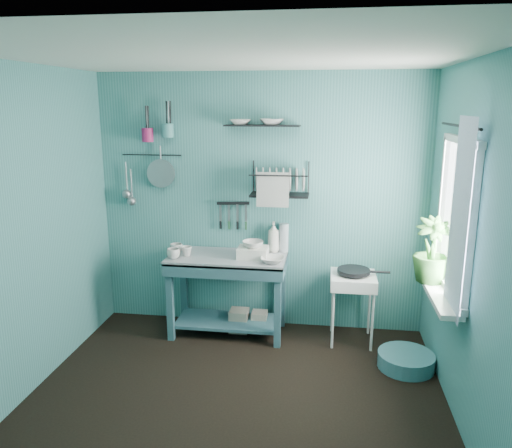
# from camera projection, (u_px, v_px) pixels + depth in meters

# --- Properties ---
(floor) EXTENTS (3.20, 3.20, 0.00)m
(floor) POSITION_uv_depth(u_px,v_px,m) (233.00, 406.00, 3.73)
(floor) COLOR black
(floor) RESTS_ON ground
(ceiling) EXTENTS (3.20, 3.20, 0.00)m
(ceiling) POSITION_uv_depth(u_px,v_px,m) (229.00, 55.00, 3.15)
(ceiling) COLOR silver
(ceiling) RESTS_ON ground
(wall_back) EXTENTS (3.20, 0.00, 3.20)m
(wall_back) POSITION_uv_depth(u_px,v_px,m) (260.00, 203.00, 4.88)
(wall_back) COLOR teal
(wall_back) RESTS_ON ground
(wall_front) EXTENTS (3.20, 0.00, 3.20)m
(wall_front) POSITION_uv_depth(u_px,v_px,m) (160.00, 347.00, 1.99)
(wall_front) COLOR teal
(wall_front) RESTS_ON ground
(wall_left) EXTENTS (0.00, 3.00, 3.00)m
(wall_left) POSITION_uv_depth(u_px,v_px,m) (17.00, 237.00, 3.66)
(wall_left) COLOR teal
(wall_left) RESTS_ON ground
(wall_right) EXTENTS (0.00, 3.00, 3.00)m
(wall_right) POSITION_uv_depth(u_px,v_px,m) (475.00, 255.00, 3.22)
(wall_right) COLOR teal
(wall_right) RESTS_ON ground
(work_counter) EXTENTS (1.18, 0.70, 0.79)m
(work_counter) POSITION_uv_depth(u_px,v_px,m) (228.00, 295.00, 4.84)
(work_counter) COLOR #305965
(work_counter) RESTS_ON floor
(mug_left) EXTENTS (0.12, 0.12, 0.10)m
(mug_left) POSITION_uv_depth(u_px,v_px,m) (173.00, 254.00, 4.65)
(mug_left) COLOR silver
(mug_left) RESTS_ON work_counter
(mug_mid) EXTENTS (0.14, 0.14, 0.09)m
(mug_mid) POSITION_uv_depth(u_px,v_px,m) (187.00, 251.00, 4.73)
(mug_mid) COLOR silver
(mug_mid) RESTS_ON work_counter
(mug_right) EXTENTS (0.17, 0.17, 0.10)m
(mug_right) POSITION_uv_depth(u_px,v_px,m) (176.00, 249.00, 4.81)
(mug_right) COLOR silver
(mug_right) RESTS_ON work_counter
(wash_tub) EXTENTS (0.28, 0.22, 0.10)m
(wash_tub) POSITION_uv_depth(u_px,v_px,m) (253.00, 252.00, 4.68)
(wash_tub) COLOR silver
(wash_tub) RESTS_ON work_counter
(tub_bowl) EXTENTS (0.20, 0.19, 0.06)m
(tub_bowl) POSITION_uv_depth(u_px,v_px,m) (253.00, 244.00, 4.66)
(tub_bowl) COLOR silver
(tub_bowl) RESTS_ON wash_tub
(soap_bottle) EXTENTS (0.11, 0.12, 0.30)m
(soap_bottle) POSITION_uv_depth(u_px,v_px,m) (273.00, 237.00, 4.85)
(soap_bottle) COLOR silver
(soap_bottle) RESTS_ON work_counter
(water_bottle) EXTENTS (0.09, 0.09, 0.28)m
(water_bottle) POSITION_uv_depth(u_px,v_px,m) (284.00, 238.00, 4.86)
(water_bottle) COLOR silver
(water_bottle) RESTS_ON work_counter
(counter_bowl) EXTENTS (0.22, 0.22, 0.05)m
(counter_bowl) POSITION_uv_depth(u_px,v_px,m) (272.00, 260.00, 4.54)
(counter_bowl) COLOR silver
(counter_bowl) RESTS_ON work_counter
(hotplate_stand) EXTENTS (0.46, 0.46, 0.66)m
(hotplate_stand) POSITION_uv_depth(u_px,v_px,m) (352.00, 308.00, 4.69)
(hotplate_stand) COLOR white
(hotplate_stand) RESTS_ON floor
(frying_pan) EXTENTS (0.30, 0.30, 0.03)m
(frying_pan) POSITION_uv_depth(u_px,v_px,m) (354.00, 271.00, 4.60)
(frying_pan) COLOR black
(frying_pan) RESTS_ON hotplate_stand
(knife_strip) EXTENTS (0.32, 0.07, 0.03)m
(knife_strip) POSITION_uv_depth(u_px,v_px,m) (233.00, 203.00, 4.89)
(knife_strip) COLOR black
(knife_strip) RESTS_ON wall_back
(dish_rack) EXTENTS (0.56, 0.26, 0.32)m
(dish_rack) POSITION_uv_depth(u_px,v_px,m) (280.00, 179.00, 4.67)
(dish_rack) COLOR black
(dish_rack) RESTS_ON wall_back
(upper_shelf) EXTENTS (0.71, 0.22, 0.01)m
(upper_shelf) POSITION_uv_depth(u_px,v_px,m) (262.00, 126.00, 4.60)
(upper_shelf) COLOR black
(upper_shelf) RESTS_ON wall_back
(shelf_bowl_left) EXTENTS (0.21, 0.21, 0.05)m
(shelf_bowl_left) POSITION_uv_depth(u_px,v_px,m) (240.00, 119.00, 4.62)
(shelf_bowl_left) COLOR silver
(shelf_bowl_left) RESTS_ON upper_shelf
(shelf_bowl_right) EXTENTS (0.26, 0.26, 0.05)m
(shelf_bowl_right) POSITION_uv_depth(u_px,v_px,m) (272.00, 118.00, 4.58)
(shelf_bowl_right) COLOR silver
(shelf_bowl_right) RESTS_ON upper_shelf
(utensil_cup_magenta) EXTENTS (0.11, 0.11, 0.13)m
(utensil_cup_magenta) POSITION_uv_depth(u_px,v_px,m) (148.00, 135.00, 4.80)
(utensil_cup_magenta) COLOR #A21E56
(utensil_cup_magenta) RESTS_ON wall_back
(utensil_cup_teal) EXTENTS (0.11, 0.11, 0.13)m
(utensil_cup_teal) POSITION_uv_depth(u_px,v_px,m) (168.00, 130.00, 4.76)
(utensil_cup_teal) COLOR teal
(utensil_cup_teal) RESTS_ON wall_back
(colander) EXTENTS (0.28, 0.03, 0.28)m
(colander) POSITION_uv_depth(u_px,v_px,m) (161.00, 173.00, 4.90)
(colander) COLOR #919498
(colander) RESTS_ON wall_back
(ladle_outer) EXTENTS (0.01, 0.01, 0.30)m
(ladle_outer) POSITION_uv_depth(u_px,v_px,m) (126.00, 177.00, 4.97)
(ladle_outer) COLOR #919498
(ladle_outer) RESTS_ON wall_back
(ladle_inner) EXTENTS (0.01, 0.01, 0.30)m
(ladle_inner) POSITION_uv_depth(u_px,v_px,m) (131.00, 184.00, 4.98)
(ladle_inner) COLOR #919498
(ladle_inner) RESTS_ON wall_back
(hook_rail) EXTENTS (0.60, 0.01, 0.01)m
(hook_rail) POSITION_uv_depth(u_px,v_px,m) (152.00, 155.00, 4.89)
(hook_rail) COLOR black
(hook_rail) RESTS_ON wall_back
(window_glass) EXTENTS (0.00, 1.10, 1.10)m
(window_glass) POSITION_uv_depth(u_px,v_px,m) (457.00, 217.00, 3.62)
(window_glass) COLOR white
(window_glass) RESTS_ON wall_right
(windowsill) EXTENTS (0.16, 0.95, 0.04)m
(windowsill) POSITION_uv_depth(u_px,v_px,m) (438.00, 293.00, 3.77)
(windowsill) COLOR white
(windowsill) RESTS_ON wall_right
(curtain) EXTENTS (0.00, 1.35, 1.35)m
(curtain) POSITION_uv_depth(u_px,v_px,m) (459.00, 219.00, 3.33)
(curtain) COLOR white
(curtain) RESTS_ON wall_right
(curtain_rod) EXTENTS (0.02, 1.05, 0.02)m
(curtain_rod) POSITION_uv_depth(u_px,v_px,m) (459.00, 126.00, 3.47)
(curtain_rod) COLOR black
(curtain_rod) RESTS_ON wall_right
(potted_plant) EXTENTS (0.32, 0.32, 0.52)m
(potted_plant) POSITION_uv_depth(u_px,v_px,m) (432.00, 250.00, 3.89)
(potted_plant) COLOR #2F6629
(potted_plant) RESTS_ON windowsill
(storage_tin_large) EXTENTS (0.18, 0.18, 0.22)m
(storage_tin_large) POSITION_uv_depth(u_px,v_px,m) (239.00, 320.00, 4.94)
(storage_tin_large) COLOR gray
(storage_tin_large) RESTS_ON floor
(storage_tin_small) EXTENTS (0.15, 0.15, 0.20)m
(storage_tin_small) POSITION_uv_depth(u_px,v_px,m) (259.00, 321.00, 4.95)
(storage_tin_small) COLOR gray
(storage_tin_small) RESTS_ON floor
(floor_basin) EXTENTS (0.48, 0.48, 0.13)m
(floor_basin) POSITION_uv_depth(u_px,v_px,m) (406.00, 361.00, 4.26)
(floor_basin) COLOR teal
(floor_basin) RESTS_ON floor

